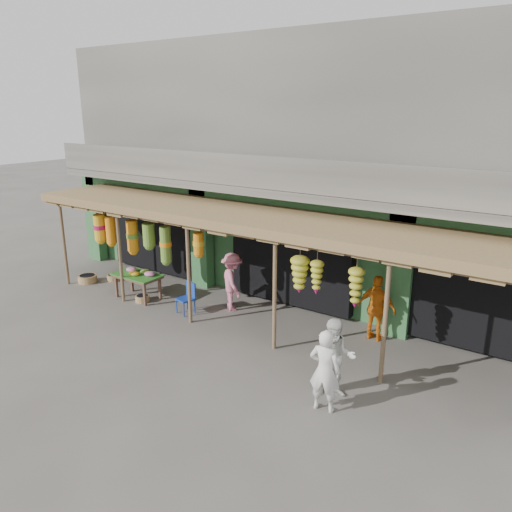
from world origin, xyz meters
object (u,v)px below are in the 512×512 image
Objects in this scene: person_right at (335,358)px; person_shopper at (232,282)px; flower_table at (138,276)px; person_front at (325,371)px; person_vendor at (377,308)px; blue_chair at (188,296)px.

person_right is 4.67m from person_shopper.
person_front reaches higher than flower_table.
person_front is at bearing -15.76° from flower_table.
person_front is 1.01× the size of person_right.
person_vendor reaches higher than person_right.
person_right is at bearing 97.89° from person_vendor.
person_front is 3.22m from person_vendor.
person_vendor is at bearing 28.59° from blue_chair.
person_vendor is (4.67, 1.28, 0.32)m from blue_chair.
person_right is (4.93, -1.40, 0.31)m from blue_chair.
blue_chair is 0.53× the size of person_shopper.
blue_chair is 4.85m from person_vendor.
person_right is 2.70m from person_vendor.
person_vendor reaches higher than blue_chair.
person_vendor is 1.00× the size of person_shopper.
person_shopper is at bearing 120.22° from person_right.
person_shopper reaches higher than person_right.
person_shopper is (0.84, 0.83, 0.32)m from blue_chair.
person_shopper is (-4.14, 2.76, 0.01)m from person_front.
person_right reaches higher than flower_table.
person_right is at bearing -2.66° from blue_chair.
blue_chair is 1.22m from person_shopper.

